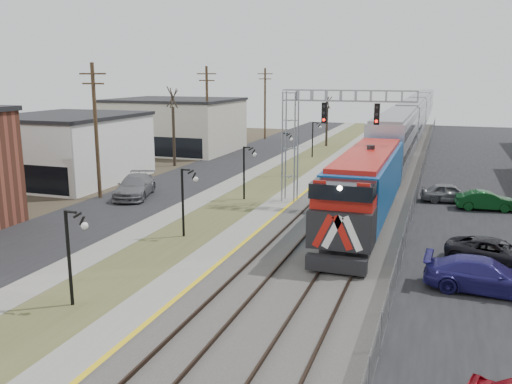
% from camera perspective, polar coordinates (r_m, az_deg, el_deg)
% --- Properties ---
extents(street_west, '(7.00, 120.00, 0.04)m').
position_cam_1_polar(street_west, '(49.56, -6.60, 1.59)').
color(street_west, black).
rests_on(street_west, ground).
extents(sidewalk, '(2.00, 120.00, 0.08)m').
position_cam_1_polar(sidewalk, '(47.81, -1.72, 1.29)').
color(sidewalk, gray).
rests_on(sidewalk, ground).
extents(grass_median, '(4.00, 120.00, 0.06)m').
position_cam_1_polar(grass_median, '(46.85, 1.71, 1.05)').
color(grass_median, '#49502A').
rests_on(grass_median, ground).
extents(platform, '(2.00, 120.00, 0.24)m').
position_cam_1_polar(platform, '(46.04, 5.27, 0.92)').
color(platform, gray).
rests_on(platform, ground).
extents(ballast_bed, '(8.00, 120.00, 0.20)m').
position_cam_1_polar(ballast_bed, '(45.15, 11.44, 0.47)').
color(ballast_bed, '#595651').
rests_on(ballast_bed, ground).
extents(platform_edge, '(0.24, 120.00, 0.01)m').
position_cam_1_polar(platform_edge, '(45.82, 6.35, 1.00)').
color(platform_edge, gold).
rests_on(platform_edge, platform).
extents(track_near, '(1.58, 120.00, 0.15)m').
position_cam_1_polar(track_near, '(45.41, 8.95, 0.86)').
color(track_near, '#2D2119').
rests_on(track_near, ballast_bed).
extents(track_far, '(1.58, 120.00, 0.15)m').
position_cam_1_polar(track_far, '(44.95, 13.35, 0.56)').
color(track_far, '#2D2119').
rests_on(track_far, ballast_bed).
extents(train, '(3.00, 108.65, 5.33)m').
position_cam_1_polar(train, '(79.54, 16.13, 7.34)').
color(train, '#125098').
rests_on(train, ground).
extents(signal_gantry, '(9.00, 1.07, 8.15)m').
position_cam_1_polar(signal_gantry, '(37.98, 6.15, 6.82)').
color(signal_gantry, gray).
rests_on(signal_gantry, ground).
extents(lampposts, '(0.14, 62.14, 4.00)m').
position_cam_1_polar(lampposts, '(31.24, -7.48, -1.08)').
color(lampposts, black).
rests_on(lampposts, ground).
extents(utility_poles, '(0.28, 80.28, 10.00)m').
position_cam_1_polar(utility_poles, '(41.82, -16.48, 6.08)').
color(utility_poles, '#4C3823').
rests_on(utility_poles, ground).
extents(fence, '(0.04, 120.00, 1.60)m').
position_cam_1_polar(fence, '(44.68, 16.82, 0.98)').
color(fence, gray).
rests_on(fence, ground).
extents(buildings_west, '(14.00, 67.00, 7.00)m').
position_cam_1_polar(buildings_west, '(45.53, -23.60, 3.50)').
color(buildings_west, beige).
rests_on(buildings_west, ground).
extents(bare_trees, '(12.30, 42.30, 5.95)m').
position_cam_1_polar(bare_trees, '(53.14, -5.98, 5.25)').
color(bare_trees, '#382D23').
rests_on(bare_trees, ground).
extents(car_lot_c, '(4.92, 3.06, 1.27)m').
position_cam_1_polar(car_lot_c, '(29.01, 23.82, -5.90)').
color(car_lot_c, black).
rests_on(car_lot_c, ground).
extents(car_lot_d, '(5.10, 2.25, 1.46)m').
position_cam_1_polar(car_lot_d, '(25.36, 22.93, -8.17)').
color(car_lot_d, navy).
rests_on(car_lot_d, ground).
extents(car_lot_e, '(4.24, 2.07, 1.39)m').
position_cam_1_polar(car_lot_e, '(41.76, 19.74, -0.14)').
color(car_lot_e, slate).
rests_on(car_lot_e, ground).
extents(car_lot_f, '(4.08, 1.81, 1.30)m').
position_cam_1_polar(car_lot_f, '(40.32, 23.03, -0.89)').
color(car_lot_f, '#0C3D17').
rests_on(car_lot_f, ground).
extents(car_street_b, '(3.87, 6.07, 1.64)m').
position_cam_1_polar(car_street_b, '(42.03, -12.62, 0.54)').
color(car_street_b, slate).
rests_on(car_street_b, ground).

